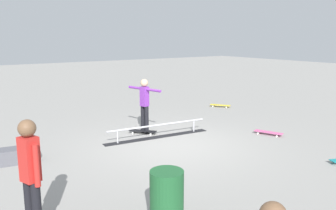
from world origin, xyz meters
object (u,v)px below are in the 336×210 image
skateboard_main (143,131)px  bystander_red_shirt (31,174)px  skater_main (145,102)px  loose_skateboard_pink (268,132)px  loose_skateboard_yellow (220,105)px  trash_bin (167,199)px  grind_rail (158,132)px

skateboard_main → bystander_red_shirt: size_ratio=0.43×
skater_main → skateboard_main: skater_main is taller
loose_skateboard_pink → loose_skateboard_yellow: (-1.63, -3.76, 0.00)m
loose_skateboard_pink → skater_main: bearing=-149.9°
trash_bin → bystander_red_shirt: bearing=-23.9°
skater_main → loose_skateboard_yellow: 4.77m
trash_bin → skateboard_main: bearing=-116.6°
grind_rail → skater_main: bearing=-78.6°
grind_rail → trash_bin: (2.45, 4.03, 0.27)m
grind_rail → bystander_red_shirt: bystander_red_shirt is taller
grind_rail → loose_skateboard_pink: 3.17m
grind_rail → bystander_red_shirt: bearing=43.8°
skater_main → bystander_red_shirt: bearing=-60.1°
skater_main → loose_skateboard_pink: bearing=38.4°
loose_skateboard_pink → skateboard_main: bearing=-148.6°
loose_skateboard_yellow → loose_skateboard_pink: bearing=-57.2°
skater_main → trash_bin: 5.23m
grind_rail → trash_bin: trash_bin is taller
loose_skateboard_yellow → trash_bin: bearing=-81.5°
skater_main → bystander_red_shirt: 5.63m
skateboard_main → loose_skateboard_pink: same height
grind_rail → skater_main: skater_main is taller
skateboard_main → bystander_red_shirt: bearing=93.5°
grind_rail → skateboard_main: (0.15, -0.57, -0.09)m
skateboard_main → loose_skateboard_yellow: bearing=-110.8°
bystander_red_shirt → trash_bin: bearing=-133.1°
bystander_red_shirt → loose_skateboard_pink: bystander_red_shirt is taller
skater_main → trash_bin: size_ratio=1.81×
bystander_red_shirt → skateboard_main: bearing=-65.4°
bystander_red_shirt → trash_bin: (-1.70, 0.75, -0.54)m
skateboard_main → loose_skateboard_yellow: 4.80m
skater_main → skateboard_main: (0.09, 0.03, -0.84)m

